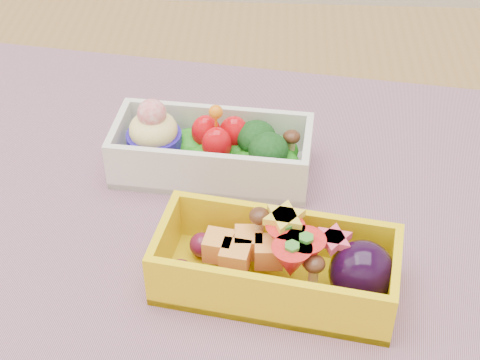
# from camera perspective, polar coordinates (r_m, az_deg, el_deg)

# --- Properties ---
(table) EXTENTS (1.20, 0.80, 0.75)m
(table) POSITION_cam_1_polar(r_m,az_deg,el_deg) (0.61, 0.06, -12.02)
(table) COLOR brown
(table) RESTS_ON ground
(placemat) EXTENTS (0.63, 0.52, 0.00)m
(placemat) POSITION_cam_1_polar(r_m,az_deg,el_deg) (0.55, -0.80, -3.35)
(placemat) COLOR gray
(placemat) RESTS_ON table
(bento_white) EXTENTS (0.16, 0.08, 0.07)m
(bento_white) POSITION_cam_1_polar(r_m,az_deg,el_deg) (0.59, -2.29, 2.37)
(bento_white) COLOR silver
(bento_white) RESTS_ON placemat
(bento_yellow) EXTENTS (0.17, 0.10, 0.05)m
(bento_yellow) POSITION_cam_1_polar(r_m,az_deg,el_deg) (0.49, 3.23, -6.54)
(bento_yellow) COLOR yellow
(bento_yellow) RESTS_ON placemat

